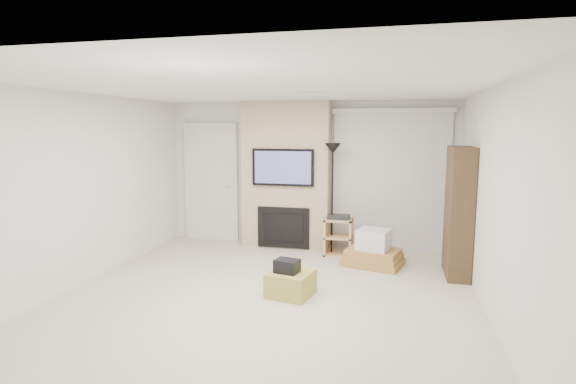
% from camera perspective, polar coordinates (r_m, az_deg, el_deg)
% --- Properties ---
extents(floor, '(5.00, 5.50, 0.00)m').
position_cam_1_polar(floor, '(5.52, -2.95, -13.64)').
color(floor, beige).
rests_on(floor, ground).
extents(ceiling, '(5.00, 5.50, 0.00)m').
position_cam_1_polar(ceiling, '(5.15, -3.15, 13.17)').
color(ceiling, white).
rests_on(ceiling, wall_back).
extents(wall_back, '(5.00, 0.00, 2.50)m').
position_cam_1_polar(wall_back, '(7.85, 2.60, 2.27)').
color(wall_back, silver).
rests_on(wall_back, ground).
extents(wall_front, '(5.00, 0.00, 2.50)m').
position_cam_1_polar(wall_front, '(2.73, -19.72, -9.27)').
color(wall_front, silver).
rests_on(wall_front, ground).
extents(wall_left, '(0.00, 5.50, 2.50)m').
position_cam_1_polar(wall_left, '(6.36, -25.22, 0.14)').
color(wall_left, silver).
rests_on(wall_left, ground).
extents(wall_right, '(0.00, 5.50, 2.50)m').
position_cam_1_polar(wall_right, '(5.10, 25.06, -1.63)').
color(wall_right, silver).
rests_on(wall_right, ground).
extents(hvac_vent, '(0.35, 0.18, 0.01)m').
position_cam_1_polar(hvac_vent, '(5.83, 2.99, 12.53)').
color(hvac_vent, silver).
rests_on(hvac_vent, ceiling).
extents(ottoman, '(0.59, 0.59, 0.30)m').
position_cam_1_polar(ottoman, '(5.64, 0.35, -11.53)').
color(ottoman, '#AE9D42').
rests_on(ottoman, floor).
extents(black_bag, '(0.32, 0.27, 0.16)m').
position_cam_1_polar(black_bag, '(5.54, -0.11, -9.37)').
color(black_bag, black).
rests_on(black_bag, ottoman).
extents(fireplace_wall, '(1.50, 0.47, 2.50)m').
position_cam_1_polar(fireplace_wall, '(7.72, -0.24, 2.07)').
color(fireplace_wall, tan).
rests_on(fireplace_wall, floor).
extents(entry_door, '(1.02, 0.11, 2.14)m').
position_cam_1_polar(entry_door, '(8.35, -9.67, 1.16)').
color(entry_door, silver).
rests_on(entry_door, floor).
extents(vertical_blinds, '(1.98, 0.10, 2.37)m').
position_cam_1_polar(vertical_blinds, '(7.66, 12.89, 2.10)').
color(vertical_blinds, silver).
rests_on(vertical_blinds, floor).
extents(floor_lamp, '(0.27, 0.27, 1.81)m').
position_cam_1_polar(floor_lamp, '(7.24, 5.68, 3.16)').
color(floor_lamp, black).
rests_on(floor_lamp, floor).
extents(av_stand, '(0.45, 0.38, 0.66)m').
position_cam_1_polar(av_stand, '(7.35, 6.42, -5.33)').
color(av_stand, '#DFAB6F').
rests_on(av_stand, floor).
extents(box_stack, '(0.96, 0.82, 0.55)m').
position_cam_1_polar(box_stack, '(6.90, 10.77, -7.47)').
color(box_stack, '#AD7B40').
rests_on(box_stack, floor).
extents(bookshelf, '(0.30, 0.80, 1.80)m').
position_cam_1_polar(bookshelf, '(6.62, 20.85, -2.40)').
color(bookshelf, '#392717').
rests_on(bookshelf, floor).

